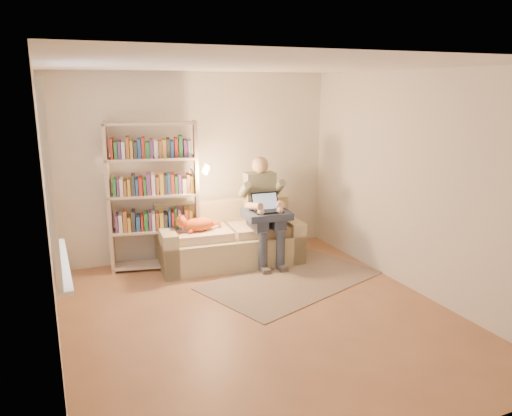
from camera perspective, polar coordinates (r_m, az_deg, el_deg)
name	(u,v)px	position (r m, az deg, el deg)	size (l,w,h in m)	color
floor	(260,316)	(5.50, 0.41, -12.23)	(4.50, 4.50, 0.00)	#916142
ceiling	(260,66)	(4.94, 0.46, 15.95)	(4.00, 4.50, 0.02)	white
wall_left	(48,219)	(4.66, -22.72, -1.14)	(0.02, 4.50, 2.60)	silver
wall_right	(416,184)	(6.13, 17.82, 2.67)	(0.02, 4.50, 2.60)	silver
wall_back	(196,166)	(7.15, -6.86, 4.75)	(4.00, 0.02, 2.60)	silver
wall_front	(407,273)	(3.22, 16.88, -7.11)	(4.00, 0.02, 2.60)	silver
window	(53,205)	(4.84, -22.22, 0.34)	(0.12, 1.52, 1.69)	white
sofa	(229,241)	(7.00, -3.10, -3.79)	(2.01, 1.03, 0.83)	tan
person	(263,205)	(6.85, 0.81, 0.34)	(0.46, 0.70, 1.47)	slate
cat	(197,224)	(6.68, -6.74, -1.82)	(0.64, 0.25, 0.23)	orange
blanket	(268,214)	(6.74, 1.38, -0.73)	(0.60, 0.49, 0.09)	#2B354C
laptop	(268,207)	(6.72, 1.35, 0.17)	(0.40, 0.34, 0.32)	black
bookshelf	(154,189)	(6.68, -11.61, 2.13)	(1.30, 0.62, 1.98)	#CAB299
rug	(291,280)	(6.43, 4.05, -8.23)	(2.19, 1.30, 0.01)	gray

